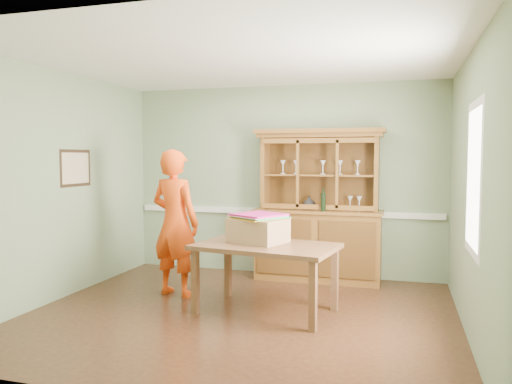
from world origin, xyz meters
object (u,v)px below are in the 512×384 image
(china_hutch, at_px, (318,227))
(dining_table, at_px, (266,252))
(cardboard_box, at_px, (258,230))
(person, at_px, (175,223))

(china_hutch, bearing_deg, dining_table, -100.99)
(cardboard_box, bearing_deg, person, 167.53)
(dining_table, xyz_separation_m, person, (-1.24, 0.35, 0.23))
(china_hutch, distance_m, cardboard_box, 1.57)
(dining_table, bearing_deg, cardboard_box, 147.48)
(cardboard_box, height_order, person, person)
(china_hutch, height_order, person, china_hutch)
(dining_table, bearing_deg, person, 173.25)
(dining_table, distance_m, cardboard_box, 0.27)
(dining_table, relative_size, cardboard_box, 2.84)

